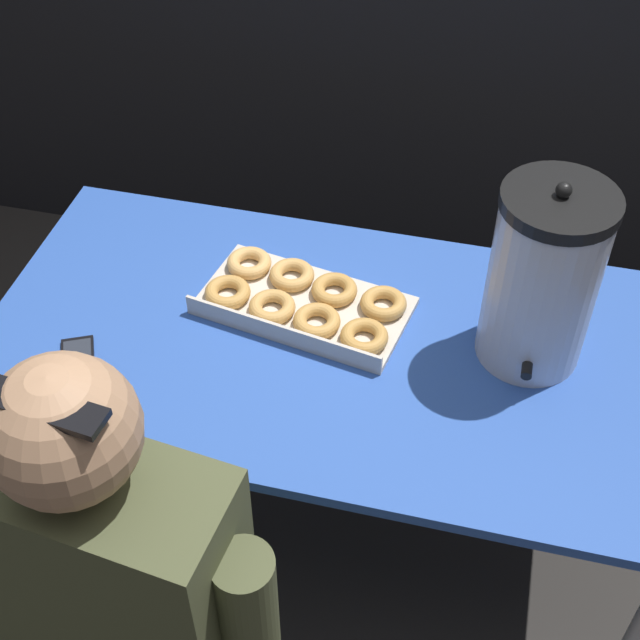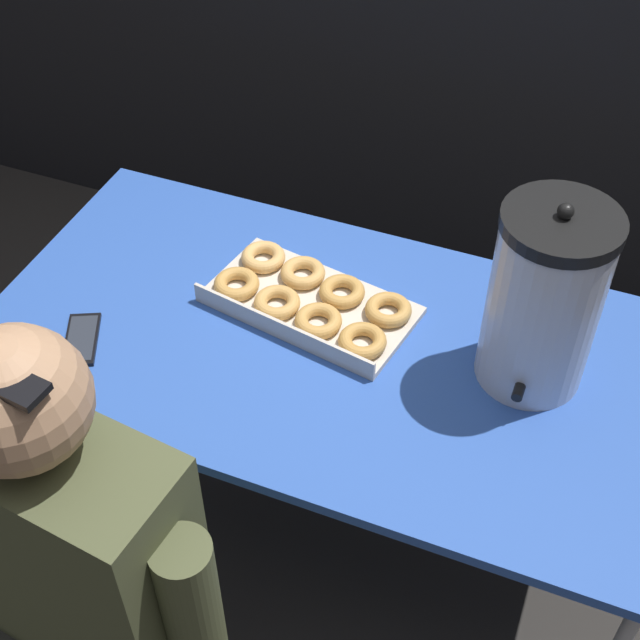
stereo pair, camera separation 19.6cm
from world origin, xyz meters
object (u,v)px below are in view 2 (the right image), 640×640
object	(u,v)px
cell_phone	(82,339)
person_seated	(87,591)
donut_box	(310,300)
coffee_urn	(544,300)

from	to	relation	value
cell_phone	person_seated	world-z (taller)	person_seated
donut_box	person_seated	distance (m)	0.79
donut_box	person_seated	size ratio (longest dim) A/B	0.40
coffee_urn	person_seated	world-z (taller)	person_seated
person_seated	donut_box	bearing A→B (deg)	-94.47
coffee_urn	cell_phone	world-z (taller)	coffee_urn
coffee_urn	cell_phone	bearing A→B (deg)	-163.53
donut_box	cell_phone	xyz separation A→B (m)	(-0.43, -0.29, -0.02)
donut_box	person_seated	world-z (taller)	person_seated
donut_box	coffee_urn	xyz separation A→B (m)	(0.51, -0.01, 0.19)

